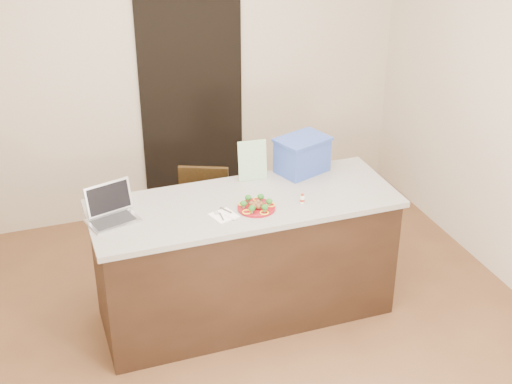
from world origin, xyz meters
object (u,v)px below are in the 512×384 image
object	(u,v)px
plate	(256,208)
napkin	(224,215)
laptop	(111,210)
island	(245,259)
yogurt_bottle	(302,199)
blue_box	(302,155)
chair	(208,216)

from	to	relation	value
plate	napkin	size ratio (longest dim) A/B	1.66
napkin	laptop	distance (m)	0.71
island	yogurt_bottle	distance (m)	0.62
laptop	yogurt_bottle	bearing A→B (deg)	-26.27
napkin	blue_box	distance (m)	0.85
plate	napkin	world-z (taller)	plate
yogurt_bottle	laptop	world-z (taller)	laptop
napkin	chair	bearing A→B (deg)	82.38
blue_box	plate	bearing A→B (deg)	-159.27
plate	yogurt_bottle	xyz separation A→B (m)	(0.31, -0.02, 0.02)
yogurt_bottle	chair	xyz separation A→B (m)	(-0.44, 0.78, -0.46)
yogurt_bottle	blue_box	world-z (taller)	blue_box
island	yogurt_bottle	xyz separation A→B (m)	(0.35, -0.15, 0.48)
napkin	yogurt_bottle	size ratio (longest dim) A/B	2.30
island	blue_box	size ratio (longest dim) A/B	4.82
napkin	yogurt_bottle	xyz separation A→B (m)	(0.54, -0.01, 0.02)
blue_box	chair	distance (m)	0.90
island	laptop	size ratio (longest dim) A/B	5.83
island	plate	world-z (taller)	plate
laptop	blue_box	world-z (taller)	blue_box
plate	island	bearing A→B (deg)	105.41
plate	blue_box	distance (m)	0.66
yogurt_bottle	laptop	xyz separation A→B (m)	(-1.22, 0.22, 0.03)
laptop	chair	size ratio (longest dim) A/B	0.41
plate	chair	xyz separation A→B (m)	(-0.12, 0.76, -0.44)
island	yogurt_bottle	bearing A→B (deg)	-23.54
plate	chair	size ratio (longest dim) A/B	0.29
yogurt_bottle	chair	size ratio (longest dim) A/B	0.08
plate	laptop	bearing A→B (deg)	167.75
island	blue_box	distance (m)	0.84
plate	blue_box	size ratio (longest dim) A/B	0.58
laptop	chair	world-z (taller)	laptop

